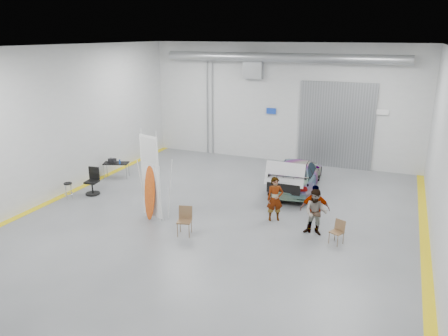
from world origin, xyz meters
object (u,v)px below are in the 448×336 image
at_px(folding_chair_near, 185,226).
at_px(person_a, 275,199).
at_px(surfboard_display, 152,185).
at_px(shop_stool, 69,191).
at_px(person_c, 315,209).
at_px(person_b, 316,212).
at_px(sedan_car, 297,174).
at_px(work_table, 115,163).
at_px(office_chair, 93,183).
at_px(folding_chair_far, 336,237).

bearing_deg(folding_chair_near, person_a, 28.79).
relative_size(surfboard_display, shop_stool, 4.83).
height_order(person_c, folding_chair_near, person_c).
relative_size(person_b, person_c, 0.95).
xyz_separation_m(sedan_car, work_table, (-8.11, -1.65, 0.05)).
bearing_deg(person_b, person_a, 158.45).
distance_m(folding_chair_near, office_chair, 5.66).
height_order(folding_chair_far, work_table, work_table).
relative_size(sedan_car, work_table, 3.61).
bearing_deg(work_table, office_chair, -78.13).
relative_size(person_b, shop_stool, 2.34).
xyz_separation_m(person_c, surfboard_display, (-5.54, -1.13, 0.49)).
xyz_separation_m(work_table, office_chair, (0.46, -2.18, -0.22)).
bearing_deg(folding_chair_far, work_table, -170.07).
relative_size(person_c, work_table, 1.33).
relative_size(surfboard_display, office_chair, 2.94).
xyz_separation_m(person_c, shop_stool, (-9.77, -0.65, -0.50)).
height_order(shop_stool, work_table, work_table).
height_order(person_c, office_chair, person_c).
bearing_deg(office_chair, shop_stool, -131.23).
bearing_deg(folding_chair_far, folding_chair_near, -139.67).
xyz_separation_m(sedan_car, person_b, (1.62, -4.18, 0.14)).
distance_m(person_a, folding_chair_far, 2.61).
distance_m(folding_chair_near, folding_chair_far, 4.91).
bearing_deg(person_a, person_b, -48.90).
distance_m(person_b, person_c, 0.17).
bearing_deg(office_chair, person_b, -9.76).
xyz_separation_m(surfboard_display, work_table, (-4.13, 3.51, -0.61)).
relative_size(person_a, folding_chair_far, 2.07).
bearing_deg(person_c, folding_chair_near, 9.48).
relative_size(sedan_car, office_chair, 4.07).
bearing_deg(person_b, folding_chair_near, -157.18).
bearing_deg(shop_stool, person_a, 7.70).
relative_size(surfboard_display, folding_chair_far, 4.21).
distance_m(sedan_car, person_b, 4.49).
bearing_deg(folding_chair_near, sedan_car, 53.39).
xyz_separation_m(sedan_car, folding_chair_far, (2.38, -4.60, -0.41)).
relative_size(person_a, person_b, 1.01).
xyz_separation_m(sedan_car, shop_stool, (-8.21, -4.68, -0.32)).
distance_m(person_a, folding_chair_near, 3.37).
distance_m(surfboard_display, work_table, 5.45).
bearing_deg(work_table, person_a, -13.14).
height_order(surfboard_display, shop_stool, surfboard_display).
bearing_deg(folding_chair_far, office_chair, -158.74).
distance_m(folding_chair_near, work_table, 7.12).
height_order(person_a, work_table, person_a).
distance_m(surfboard_display, folding_chair_far, 6.48).
bearing_deg(person_b, shop_stool, -176.95).
distance_m(person_c, shop_stool, 9.80).
distance_m(surfboard_display, office_chair, 3.99).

